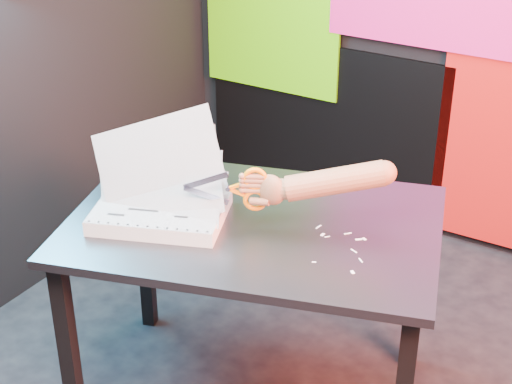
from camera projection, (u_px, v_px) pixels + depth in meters
The scene contains 7 objects.
room at pixel (338, 56), 2.12m from camera, with size 3.01×3.01×2.71m.
backdrop at pixel (495, 56), 3.38m from camera, with size 2.88×0.05×2.08m.
work_table at pixel (254, 245), 2.57m from camera, with size 1.37×1.10×0.75m.
printout_stack at pixel (161, 209), 2.53m from camera, with size 0.52×0.43×0.38m.
scissors at pixel (249, 189), 2.43m from camera, with size 0.24×0.13×0.15m.
hand_forearm at pixel (324, 182), 2.41m from camera, with size 0.43×0.25×0.16m.
paper_clippings at pixel (344, 244), 2.40m from camera, with size 0.22×0.22×0.00m.
Camera 1 is at (0.87, -1.86, 2.01)m, focal length 55.00 mm.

